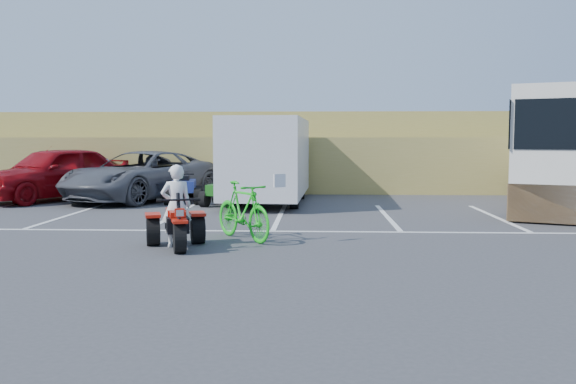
{
  "coord_description": "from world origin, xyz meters",
  "views": [
    {
      "loc": [
        0.91,
        -10.3,
        1.95
      ],
      "look_at": [
        0.41,
        0.54,
        1.0
      ],
      "focal_mm": 38.0,
      "sensor_mm": 36.0,
      "label": 1
    }
  ],
  "objects_px": {
    "red_trike_atv": "(178,248)",
    "rv_motorhome": "(565,159)",
    "cargo_trailer": "(268,158)",
    "quad_atv_green": "(224,206)",
    "red_car": "(55,173)",
    "quad_atv_blue": "(184,203)",
    "rider": "(176,206)",
    "green_dirt_bike": "(243,211)",
    "grey_pickup": "(142,176)"
  },
  "relations": [
    {
      "from": "rider",
      "to": "grey_pickup",
      "type": "bearing_deg",
      "value": -87.32
    },
    {
      "from": "cargo_trailer",
      "to": "quad_atv_blue",
      "type": "relative_size",
      "value": 3.86
    },
    {
      "from": "grey_pickup",
      "to": "quad_atv_green",
      "type": "distance_m",
      "value": 3.35
    },
    {
      "from": "red_car",
      "to": "quad_atv_green",
      "type": "height_order",
      "value": "red_car"
    },
    {
      "from": "rider",
      "to": "quad_atv_blue",
      "type": "relative_size",
      "value": 1.04
    },
    {
      "from": "grey_pickup",
      "to": "red_car",
      "type": "relative_size",
      "value": 1.11
    },
    {
      "from": "rider",
      "to": "red_car",
      "type": "xyz_separation_m",
      "value": [
        -5.82,
        8.22,
        0.12
      ]
    },
    {
      "from": "rider",
      "to": "rv_motorhome",
      "type": "bearing_deg",
      "value": -161.29
    },
    {
      "from": "green_dirt_bike",
      "to": "cargo_trailer",
      "type": "bearing_deg",
      "value": 52.77
    },
    {
      "from": "cargo_trailer",
      "to": "rider",
      "type": "bearing_deg",
      "value": -95.72
    },
    {
      "from": "green_dirt_bike",
      "to": "red_car",
      "type": "height_order",
      "value": "red_car"
    },
    {
      "from": "rider",
      "to": "green_dirt_bike",
      "type": "xyz_separation_m",
      "value": [
        1.11,
        0.82,
        -0.18
      ]
    },
    {
      "from": "red_trike_atv",
      "to": "red_car",
      "type": "xyz_separation_m",
      "value": [
        -5.86,
        8.37,
        0.86
      ]
    },
    {
      "from": "quad_atv_green",
      "to": "rider",
      "type": "bearing_deg",
      "value": -72.4
    },
    {
      "from": "quad_atv_blue",
      "to": "quad_atv_green",
      "type": "distance_m",
      "value": 1.5
    },
    {
      "from": "cargo_trailer",
      "to": "quad_atv_green",
      "type": "bearing_deg",
      "value": -145.01
    },
    {
      "from": "red_trike_atv",
      "to": "quad_atv_blue",
      "type": "height_order",
      "value": "same"
    },
    {
      "from": "grey_pickup",
      "to": "cargo_trailer",
      "type": "xyz_separation_m",
      "value": [
        4.09,
        -0.77,
        0.6
      ]
    },
    {
      "from": "red_car",
      "to": "quad_atv_blue",
      "type": "xyz_separation_m",
      "value": [
        4.32,
        -0.77,
        -0.86
      ]
    },
    {
      "from": "rider",
      "to": "quad_atv_green",
      "type": "xyz_separation_m",
      "value": [
        -0.17,
        6.74,
        -0.75
      ]
    },
    {
      "from": "red_car",
      "to": "cargo_trailer",
      "type": "distance_m",
      "value": 6.93
    },
    {
      "from": "red_car",
      "to": "rider",
      "type": "bearing_deg",
      "value": -23.76
    },
    {
      "from": "green_dirt_bike",
      "to": "quad_atv_blue",
      "type": "bearing_deg",
      "value": 73.75
    },
    {
      "from": "rider",
      "to": "quad_atv_blue",
      "type": "xyz_separation_m",
      "value": [
        -1.5,
        7.46,
        -0.75
      ]
    },
    {
      "from": "red_trike_atv",
      "to": "rider",
      "type": "distance_m",
      "value": 0.76
    },
    {
      "from": "rv_motorhome",
      "to": "quad_atv_green",
      "type": "bearing_deg",
      "value": -155.19
    },
    {
      "from": "quad_atv_green",
      "to": "cargo_trailer",
      "type": "bearing_deg",
      "value": 48.84
    },
    {
      "from": "green_dirt_bike",
      "to": "quad_atv_green",
      "type": "xyz_separation_m",
      "value": [
        -1.28,
        5.92,
        -0.56
      ]
    },
    {
      "from": "rider",
      "to": "red_car",
      "type": "distance_m",
      "value": 10.08
    },
    {
      "from": "red_trike_atv",
      "to": "rv_motorhome",
      "type": "bearing_deg",
      "value": 19.39
    },
    {
      "from": "grey_pickup",
      "to": "rv_motorhome",
      "type": "distance_m",
      "value": 12.79
    },
    {
      "from": "red_car",
      "to": "rv_motorhome",
      "type": "xyz_separation_m",
      "value": [
        15.5,
        -1.16,
        0.51
      ]
    },
    {
      "from": "quad_atv_blue",
      "to": "red_car",
      "type": "bearing_deg",
      "value": 161.68
    },
    {
      "from": "rv_motorhome",
      "to": "quad_atv_blue",
      "type": "xyz_separation_m",
      "value": [
        -11.17,
        0.39,
        -1.37
      ]
    },
    {
      "from": "red_car",
      "to": "quad_atv_green",
      "type": "distance_m",
      "value": 5.9
    },
    {
      "from": "rider",
      "to": "cargo_trailer",
      "type": "relative_size",
      "value": 0.27
    },
    {
      "from": "red_trike_atv",
      "to": "green_dirt_bike",
      "type": "distance_m",
      "value": 1.54
    },
    {
      "from": "quad_atv_blue",
      "to": "quad_atv_green",
      "type": "bearing_deg",
      "value": -36.73
    },
    {
      "from": "red_trike_atv",
      "to": "red_car",
      "type": "relative_size",
      "value": 0.29
    },
    {
      "from": "green_dirt_bike",
      "to": "cargo_trailer",
      "type": "relative_size",
      "value": 0.34
    },
    {
      "from": "red_trike_atv",
      "to": "quad_atv_green",
      "type": "bearing_deg",
      "value": 74.41
    },
    {
      "from": "grey_pickup",
      "to": "rider",
      "type": "bearing_deg",
      "value": -45.54
    },
    {
      "from": "red_trike_atv",
      "to": "rv_motorhome",
      "type": "distance_m",
      "value": 12.11
    },
    {
      "from": "grey_pickup",
      "to": "red_car",
      "type": "height_order",
      "value": "red_car"
    },
    {
      "from": "green_dirt_bike",
      "to": "red_trike_atv",
      "type": "bearing_deg",
      "value": -175.47
    },
    {
      "from": "green_dirt_bike",
      "to": "rv_motorhome",
      "type": "height_order",
      "value": "rv_motorhome"
    },
    {
      "from": "red_trike_atv",
      "to": "green_dirt_bike",
      "type": "height_order",
      "value": "green_dirt_bike"
    },
    {
      "from": "rider",
      "to": "cargo_trailer",
      "type": "height_order",
      "value": "cargo_trailer"
    },
    {
      "from": "red_car",
      "to": "green_dirt_bike",
      "type": "bearing_deg",
      "value": -15.97
    },
    {
      "from": "grey_pickup",
      "to": "quad_atv_green",
      "type": "xyz_separation_m",
      "value": [
        2.86,
        -1.56,
        -0.78
      ]
    }
  ]
}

